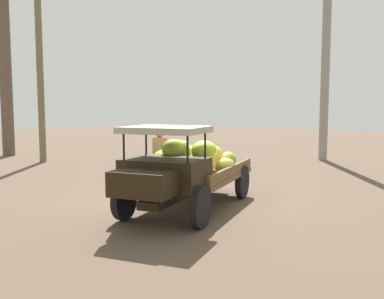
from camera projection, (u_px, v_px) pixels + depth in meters
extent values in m
plane|color=brown|center=(181.00, 207.00, 9.65)|extent=(60.00, 60.00, 0.00)
cube|color=black|center=(190.00, 187.00, 9.56)|extent=(3.95, 1.59, 0.16)
cylinder|color=black|center=(201.00, 207.00, 7.93)|extent=(0.80, 0.37, 0.80)
cylinder|color=black|center=(124.00, 200.00, 8.53)|extent=(0.80, 0.37, 0.80)
cylinder|color=black|center=(242.00, 182.00, 10.51)|extent=(0.80, 0.37, 0.80)
cylinder|color=black|center=(181.00, 178.00, 11.11)|extent=(0.80, 0.37, 0.80)
cube|color=brown|center=(198.00, 176.00, 9.96)|extent=(3.37, 2.52, 0.10)
cube|color=brown|center=(231.00, 171.00, 9.64)|extent=(2.89, 0.96, 0.22)
cube|color=brown|center=(166.00, 167.00, 10.24)|extent=(2.89, 0.96, 0.22)
cube|color=black|center=(165.00, 173.00, 8.36)|extent=(1.50, 1.78, 0.55)
cube|color=black|center=(143.00, 183.00, 7.54)|extent=(0.98, 1.22, 0.44)
cylinder|color=black|center=(188.00, 148.00, 7.66)|extent=(0.04, 0.04, 0.55)
cylinder|color=black|center=(124.00, 145.00, 8.14)|extent=(0.04, 0.04, 0.55)
cylinder|color=black|center=(205.00, 143.00, 8.47)|extent=(0.04, 0.04, 0.55)
cylinder|color=black|center=(146.00, 141.00, 8.95)|extent=(0.04, 0.04, 0.55)
cube|color=#A8A993|center=(165.00, 130.00, 8.27)|extent=(1.61, 1.81, 0.12)
ellipsoid|color=gold|center=(183.00, 164.00, 9.08)|extent=(0.65, 0.56, 0.51)
ellipsoid|color=#96BC37|center=(181.00, 152.00, 9.07)|extent=(0.60, 0.60, 0.58)
ellipsoid|color=gold|center=(164.00, 161.00, 9.43)|extent=(0.59, 0.57, 0.52)
ellipsoid|color=#B2CE36|center=(204.00, 150.00, 8.98)|extent=(0.68, 0.53, 0.41)
ellipsoid|color=yellow|center=(211.00, 159.00, 10.39)|extent=(0.73, 0.76, 0.44)
ellipsoid|color=gold|center=(213.00, 156.00, 9.89)|extent=(0.56, 0.47, 0.51)
ellipsoid|color=gold|center=(186.00, 154.00, 10.79)|extent=(0.60, 0.62, 0.58)
ellipsoid|color=#A9C63F|center=(174.00, 149.00, 8.96)|extent=(0.67, 0.60, 0.49)
ellipsoid|color=#96B43D|center=(228.00, 160.00, 10.51)|extent=(0.65, 0.51, 0.44)
ellipsoid|color=#B4D038|center=(185.00, 154.00, 10.13)|extent=(0.78, 0.72, 0.48)
ellipsoid|color=tan|center=(208.00, 159.00, 9.45)|extent=(0.67, 0.71, 0.56)
ellipsoid|color=#BBB54C|center=(225.00, 166.00, 9.78)|extent=(0.63, 0.64, 0.43)
ellipsoid|color=gold|center=(178.00, 163.00, 9.60)|extent=(0.73, 0.71, 0.46)
ellipsoid|color=#8DBA3A|center=(178.00, 161.00, 9.37)|extent=(0.53, 0.52, 0.59)
ellipsoid|color=gold|center=(177.00, 162.00, 10.03)|extent=(0.61, 0.63, 0.48)
ellipsoid|color=yellow|center=(206.00, 160.00, 8.94)|extent=(0.62, 0.50, 0.56)
cylinder|color=#B3ACA1|center=(162.00, 176.00, 11.19)|extent=(0.15, 0.15, 0.87)
cylinder|color=#B3ACA1|center=(158.00, 177.00, 10.94)|extent=(0.15, 0.15, 0.87)
cube|color=#8A6849|center=(160.00, 149.00, 10.99)|extent=(0.46, 0.38, 0.56)
cylinder|color=#8A6849|center=(165.00, 145.00, 11.05)|extent=(0.40, 0.28, 0.10)
cylinder|color=#8A6849|center=(162.00, 146.00, 10.86)|extent=(0.20, 0.41, 0.10)
sphere|color=#A1735B|center=(160.00, 133.00, 10.95)|extent=(0.22, 0.22, 0.22)
cylinder|color=olive|center=(160.00, 130.00, 10.95)|extent=(0.34, 0.34, 0.02)
cylinder|color=olive|center=(160.00, 128.00, 10.94)|extent=(0.20, 0.20, 0.10)
cylinder|color=brown|center=(4.00, 46.00, 18.76)|extent=(0.52, 0.52, 9.45)
cylinder|color=#6C6549|center=(39.00, 39.00, 16.63)|extent=(0.25, 0.25, 9.48)
cylinder|color=gray|center=(327.00, 28.00, 17.15)|extent=(0.34, 0.34, 10.46)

